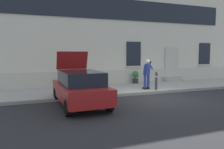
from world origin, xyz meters
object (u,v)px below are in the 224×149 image
at_px(planter_cream, 65,80).
at_px(planter_charcoal, 136,77).
at_px(hatchback_car_red, 80,87).
at_px(person_on_phone, 147,72).
at_px(planter_terracotta, 104,79).
at_px(bollard_near_person, 156,80).

relative_size(planter_cream, planter_charcoal, 1.00).
relative_size(hatchback_car_red, planter_charcoal, 4.77).
relative_size(hatchback_car_red, person_on_phone, 2.35).
bearing_deg(planter_charcoal, person_on_phone, -102.48).
relative_size(person_on_phone, planter_cream, 2.03).
bearing_deg(planter_terracotta, bollard_near_person, -47.90).
bearing_deg(planter_charcoal, planter_terracotta, -173.95).
bearing_deg(hatchback_car_red, bollard_near_person, 18.83).
height_order(person_on_phone, planter_cream, person_on_phone).
distance_m(hatchback_car_red, planter_terracotta, 4.90).
distance_m(person_on_phone, planter_cream, 5.03).
xyz_separation_m(hatchback_car_red, planter_charcoal, (4.94, 4.46, -0.19)).
relative_size(bollard_near_person, person_on_phone, 0.60).
bearing_deg(planter_terracotta, person_on_phone, -50.47).
xyz_separation_m(bollard_near_person, person_on_phone, (-0.44, 0.29, 0.44)).
bearing_deg(hatchback_car_red, planter_charcoal, 42.10).
xyz_separation_m(hatchback_car_red, planter_terracotta, (2.50, 4.20, -0.19)).
height_order(person_on_phone, planter_charcoal, person_on_phone).
bearing_deg(planter_charcoal, planter_cream, 179.93).
relative_size(planter_terracotta, planter_charcoal, 1.00).
height_order(bollard_near_person, planter_terracotta, bollard_near_person).
xyz_separation_m(bollard_near_person, planter_cream, (-4.75, 2.83, -0.11)).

